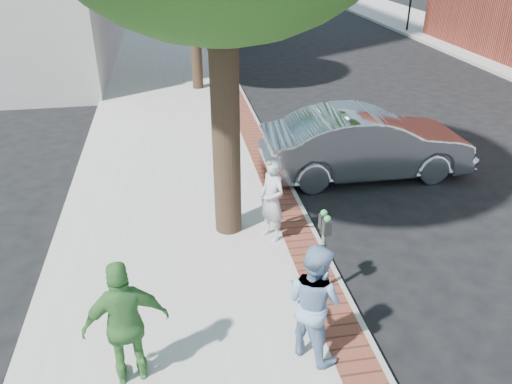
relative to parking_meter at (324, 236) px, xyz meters
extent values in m
plane|color=black|center=(-0.65, 0.28, -1.21)|extent=(120.00, 120.00, 0.00)
cube|color=#9E9991|center=(-2.15, 8.28, -1.13)|extent=(5.00, 60.00, 0.15)
cube|color=brown|center=(0.05, 8.28, -1.05)|extent=(0.60, 60.00, 0.01)
cube|color=gray|center=(0.40, 8.28, -1.13)|extent=(0.10, 60.00, 0.15)
cylinder|color=black|center=(0.25, 22.28, 0.69)|extent=(0.12, 0.12, 3.80)
cylinder|color=black|center=(-1.25, 2.18, 1.14)|extent=(0.52, 0.52, 4.40)
cylinder|color=black|center=(-1.15, 12.28, 0.87)|extent=(0.40, 0.40, 3.85)
cylinder|color=gray|center=(0.00, 0.00, -0.48)|extent=(0.07, 0.07, 1.15)
cube|color=#2D3030|center=(0.00, -0.09, 0.21)|extent=(0.12, 0.14, 0.24)
cube|color=#2D3030|center=(0.00, 0.09, 0.21)|extent=(0.12, 0.14, 0.24)
sphere|color=#3F8C4C|center=(0.00, -0.09, 0.36)|extent=(0.11, 0.11, 0.11)
sphere|color=#3F8C4C|center=(0.00, 0.09, 0.36)|extent=(0.11, 0.11, 0.11)
imported|color=#AEAEB3|center=(-0.48, 1.69, -0.23)|extent=(0.63, 0.72, 1.66)
imported|color=#7B9ABF|center=(-0.52, -1.26, -0.17)|extent=(1.05, 1.09, 1.77)
imported|color=#3F7D39|center=(-2.96, -1.31, -0.14)|extent=(1.13, 0.61, 1.84)
imported|color=#A9ABB0|center=(2.40, 4.37, -0.38)|extent=(5.04, 1.77, 1.66)
imported|color=black|center=(2.28, 22.81, -0.49)|extent=(4.31, 2.07, 1.42)
camera|label=1|loc=(-2.17, -6.26, 4.23)|focal=35.00mm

